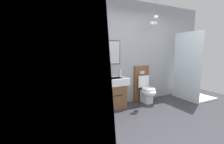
{
  "coord_description": "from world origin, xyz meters",
  "views": [
    {
      "loc": [
        -2.37,
        -1.79,
        1.44
      ],
      "look_at": [
        -0.84,
        1.3,
        0.94
      ],
      "focal_mm": 24.18,
      "sensor_mm": 36.0,
      "label": 1
    }
  ],
  "objects": [
    {
      "name": "vanity_sink_left",
      "position": [
        -1.82,
        1.49,
        0.41
      ],
      "size": [
        0.76,
        0.45,
        0.76
      ],
      "color": "brown",
      "rests_on": "ground"
    },
    {
      "name": "wall_back",
      "position": [
        -0.02,
        1.73,
        1.37
      ],
      "size": [
        4.89,
        0.51,
        2.74
      ],
      "color": "#999EA3",
      "rests_on": "ground"
    },
    {
      "name": "tap_on_left_sink",
      "position": [
        -1.82,
        1.65,
        0.83
      ],
      "size": [
        0.03,
        0.13,
        0.11
      ],
      "color": "silver",
      "rests_on": "vanity_sink_left"
    },
    {
      "name": "soap_dispenser",
      "position": [
        -0.42,
        1.64,
        0.84
      ],
      "size": [
        0.06,
        0.06,
        0.19
      ],
      "color": "white",
      "rests_on": "vanity_sink_right"
    },
    {
      "name": "vanity_sink_right",
      "position": [
        -0.73,
        1.49,
        0.41
      ],
      "size": [
        0.76,
        0.45,
        0.76
      ],
      "color": "brown",
      "rests_on": "ground"
    },
    {
      "name": "ground_plane",
      "position": [
        0.0,
        0.0,
        -0.05
      ],
      "size": [
        6.09,
        4.79,
        0.1
      ],
      "primitive_type": "cube",
      "color": "#2D2D33",
      "rests_on": "ground"
    },
    {
      "name": "tap_on_right_sink",
      "position": [
        -0.73,
        1.65,
        0.83
      ],
      "size": [
        0.03,
        0.13,
        0.11
      ],
      "color": "silver",
      "rests_on": "vanity_sink_right"
    },
    {
      "name": "wall_left",
      "position": [
        -2.38,
        0.0,
        1.37
      ],
      "size": [
        0.12,
        3.59,
        2.74
      ],
      "primitive_type": "cube",
      "color": "#999EA3",
      "rests_on": "ground"
    },
    {
      "name": "bath_mat",
      "position": [
        -1.82,
        0.92,
        0.01
      ],
      "size": [
        0.68,
        0.44,
        0.01
      ],
      "primitive_type": "cube",
      "color": "#9E9993",
      "rests_on": "ground"
    },
    {
      "name": "toothbrush_cup",
      "position": [
        -2.12,
        1.63,
        0.82
      ],
      "size": [
        0.07,
        0.07,
        0.21
      ],
      "color": "silver",
      "rests_on": "vanity_sink_left"
    },
    {
      "name": "toilet",
      "position": [
        0.27,
        1.47,
        0.38
      ],
      "size": [
        0.48,
        0.62,
        1.0
      ],
      "color": "brown",
      "rests_on": "ground"
    },
    {
      "name": "shower_tray",
      "position": [
        1.7,
        1.1,
        0.43
      ],
      "size": [
        0.88,
        0.9,
        1.95
      ],
      "color": "white",
      "rests_on": "ground"
    }
  ]
}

